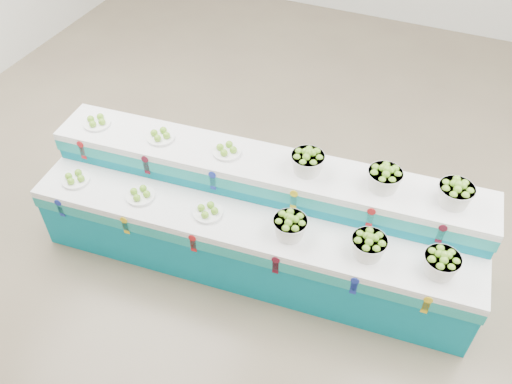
{
  "coord_description": "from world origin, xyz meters",
  "views": [
    {
      "loc": [
        1.04,
        -3.61,
        4.17
      ],
      "look_at": [
        -0.29,
        -0.5,
        0.87
      ],
      "focal_mm": 37.54,
      "sensor_mm": 36.0,
      "label": 1
    }
  ],
  "objects_px": {
    "basket_lower_left": "(290,226)",
    "plate_upper_mid": "(160,135)",
    "display_stand": "(256,220)",
    "basket_upper_right": "(455,193)"
  },
  "relations": [
    {
      "from": "display_stand",
      "to": "plate_upper_mid",
      "type": "distance_m",
      "value": 1.2
    },
    {
      "from": "basket_upper_right",
      "to": "plate_upper_mid",
      "type": "bearing_deg",
      "value": -175.33
    },
    {
      "from": "plate_upper_mid",
      "to": "basket_upper_right",
      "type": "relative_size",
      "value": 0.9
    },
    {
      "from": "basket_lower_left",
      "to": "basket_upper_right",
      "type": "relative_size",
      "value": 1.0
    },
    {
      "from": "display_stand",
      "to": "basket_lower_left",
      "type": "distance_m",
      "value": 0.56
    },
    {
      "from": "basket_lower_left",
      "to": "plate_upper_mid",
      "type": "distance_m",
      "value": 1.52
    },
    {
      "from": "display_stand",
      "to": "basket_upper_right",
      "type": "bearing_deg",
      "value": 8.84
    },
    {
      "from": "basket_lower_left",
      "to": "basket_upper_right",
      "type": "bearing_deg",
      "value": 26.86
    },
    {
      "from": "basket_lower_left",
      "to": "basket_upper_right",
      "type": "height_order",
      "value": "basket_upper_right"
    },
    {
      "from": "display_stand",
      "to": "basket_lower_left",
      "type": "xyz_separation_m",
      "value": [
        0.41,
        -0.22,
        0.32
      ]
    }
  ]
}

